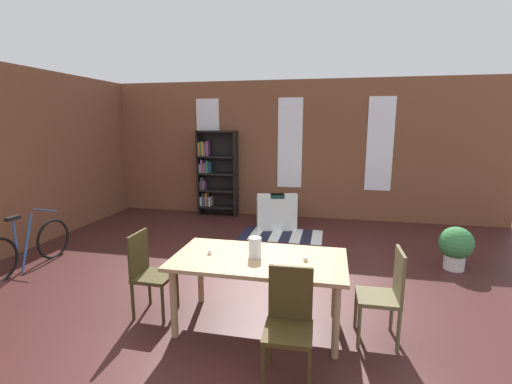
% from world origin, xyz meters
% --- Properties ---
extents(ground_plane, '(10.79, 10.79, 0.00)m').
position_xyz_m(ground_plane, '(0.00, 0.00, 0.00)').
color(ground_plane, '#3E1D1B').
extents(back_wall_brick, '(9.30, 0.12, 3.09)m').
position_xyz_m(back_wall_brick, '(0.00, 4.14, 1.54)').
color(back_wall_brick, brown).
rests_on(back_wall_brick, ground).
extents(window_pane_0, '(0.55, 0.02, 2.01)m').
position_xyz_m(window_pane_0, '(-1.94, 4.07, 1.70)').
color(window_pane_0, white).
extents(window_pane_1, '(0.55, 0.02, 2.01)m').
position_xyz_m(window_pane_1, '(0.00, 4.07, 1.70)').
color(window_pane_1, white).
extents(window_pane_2, '(0.55, 0.02, 2.01)m').
position_xyz_m(window_pane_2, '(1.94, 4.07, 1.70)').
color(window_pane_2, white).
extents(dining_table, '(1.79, 0.95, 0.77)m').
position_xyz_m(dining_table, '(0.23, -0.56, 0.68)').
color(dining_table, '#A27E57').
rests_on(dining_table, ground).
extents(vase_on_table, '(0.13, 0.13, 0.21)m').
position_xyz_m(vase_on_table, '(0.18, -0.56, 0.88)').
color(vase_on_table, silver).
rests_on(vase_on_table, dining_table).
extents(tealight_candle_0, '(0.04, 0.04, 0.04)m').
position_xyz_m(tealight_candle_0, '(-0.31, -0.57, 0.79)').
color(tealight_candle_0, silver).
rests_on(tealight_candle_0, dining_table).
extents(tealight_candle_1, '(0.04, 0.04, 0.04)m').
position_xyz_m(tealight_candle_1, '(0.71, -0.55, 0.79)').
color(tealight_candle_1, silver).
rests_on(tealight_candle_1, dining_table).
extents(tealight_candle_2, '(0.04, 0.04, 0.04)m').
position_xyz_m(tealight_candle_2, '(0.39, -0.76, 0.79)').
color(tealight_candle_2, silver).
rests_on(tealight_candle_2, dining_table).
extents(dining_chair_near_right, '(0.41, 0.41, 0.95)m').
position_xyz_m(dining_chair_near_right, '(0.63, -1.26, 0.51)').
color(dining_chair_near_right, '#3C2D12').
rests_on(dining_chair_near_right, ground).
extents(dining_chair_head_right, '(0.41, 0.41, 0.95)m').
position_xyz_m(dining_chair_head_right, '(1.49, -0.56, 0.51)').
color(dining_chair_head_right, brown).
rests_on(dining_chair_head_right, ground).
extents(dining_chair_head_left, '(0.41, 0.41, 0.95)m').
position_xyz_m(dining_chair_head_left, '(-1.04, -0.56, 0.51)').
color(dining_chair_head_left, '#3A3116').
rests_on(dining_chair_head_left, ground).
extents(bookshelf_tall, '(0.93, 0.32, 1.98)m').
position_xyz_m(bookshelf_tall, '(-1.73, 3.89, 1.01)').
color(bookshelf_tall, black).
rests_on(bookshelf_tall, ground).
extents(armchair_white, '(0.96, 0.96, 0.75)m').
position_xyz_m(armchair_white, '(-0.17, 3.19, 0.28)').
color(armchair_white, white).
rests_on(armchair_white, ground).
extents(bicycle_second, '(0.44, 1.62, 0.87)m').
position_xyz_m(bicycle_second, '(-3.45, 0.23, 0.33)').
color(bicycle_second, black).
rests_on(bicycle_second, ground).
extents(potted_plant_by_shelf, '(0.48, 0.48, 0.65)m').
position_xyz_m(potted_plant_by_shelf, '(2.78, 1.52, 0.37)').
color(potted_plant_by_shelf, silver).
rests_on(potted_plant_by_shelf, ground).
extents(striped_rug, '(1.58, 0.90, 0.01)m').
position_xyz_m(striped_rug, '(0.02, 2.63, 0.00)').
color(striped_rug, '#1E1E33').
rests_on(striped_rug, ground).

